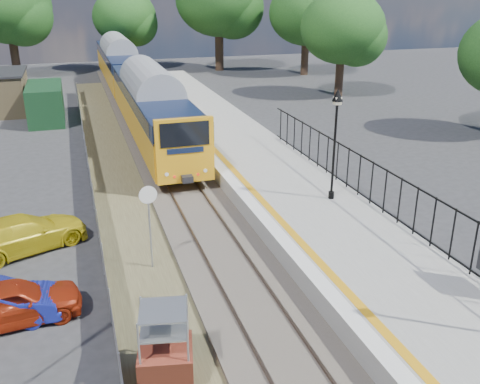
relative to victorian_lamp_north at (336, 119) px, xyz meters
name	(u,v)px	position (x,y,z in m)	size (l,w,h in m)	color
ground	(259,318)	(-5.30, -6.00, -4.30)	(120.00, 120.00, 0.00)	#2D2D30
track_bed	(179,200)	(-5.77, 3.67, -4.21)	(5.90, 80.00, 0.29)	#473F38
platform	(288,194)	(-1.10, 2.00, -3.85)	(5.00, 70.00, 0.90)	gray
platform_edge	(245,190)	(-3.16, 2.00, -3.39)	(0.90, 70.00, 0.01)	silver
victorian_lamp_north	(336,119)	(0.00, 0.00, 0.00)	(0.44, 0.44, 4.60)	black
palisade_fence	(412,208)	(1.25, -3.76, -2.46)	(0.12, 26.00, 2.00)	black
wire_fence	(91,181)	(-9.50, 6.00, -3.70)	(0.06, 52.00, 1.20)	#999EA3
tree_line	(129,14)	(-3.90, 36.00, 2.31)	(56.80, 43.80, 11.88)	#332319
train	(131,78)	(-5.30, 24.59, -1.96)	(2.82, 40.83, 3.51)	orange
brick_plinth	(165,347)	(-8.39, -7.89, -3.27)	(1.56, 1.56, 2.14)	brown
speed_sign	(149,212)	(-7.86, -2.10, -2.16)	(0.62, 0.14, 3.09)	#999EA3
car_red	(12,303)	(-12.22, -4.06, -3.63)	(1.57, 3.90, 1.33)	#9A260E
car_yellow	(23,234)	(-12.18, 0.73, -3.62)	(1.90, 4.67, 1.35)	gold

